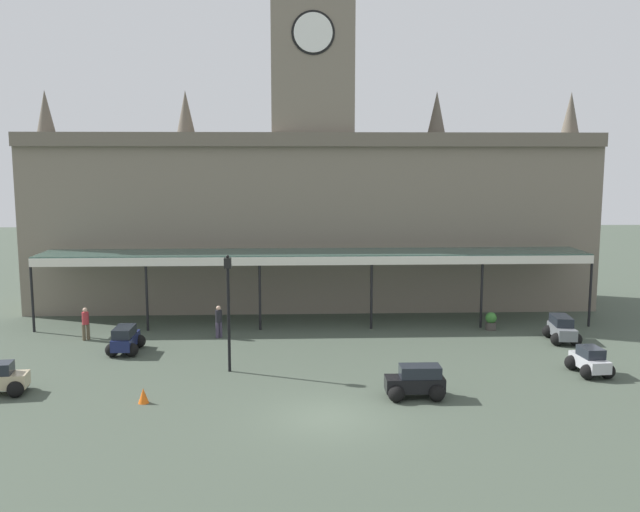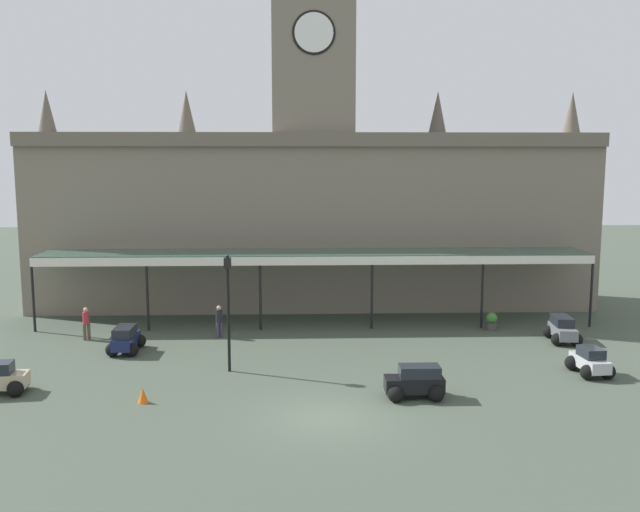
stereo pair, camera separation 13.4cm
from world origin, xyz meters
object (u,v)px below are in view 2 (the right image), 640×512
(car_black_estate, at_px, (415,383))
(car_grey_estate, at_px, (562,331))
(traffic_cone, at_px, (143,395))
(planter_near_kerb, at_px, (492,321))
(car_navy_estate, at_px, (126,340))
(car_silver_sedan, at_px, (590,363))
(pedestrian_beside_cars, at_px, (86,322))
(pedestrian_near_entrance, at_px, (219,320))
(victorian_lamppost, at_px, (228,300))

(car_black_estate, bearing_deg, car_grey_estate, 41.75)
(traffic_cone, relative_size, planter_near_kerb, 0.60)
(car_grey_estate, bearing_deg, car_navy_estate, -177.04)
(car_grey_estate, xyz_separation_m, car_navy_estate, (-21.43, -1.11, 0.00))
(car_black_estate, bearing_deg, traffic_cone, -178.97)
(car_silver_sedan, distance_m, pedestrian_beside_cars, 24.00)
(pedestrian_beside_cars, bearing_deg, car_grey_estate, -2.93)
(car_silver_sedan, bearing_deg, pedestrian_near_entrance, 157.86)
(car_grey_estate, height_order, planter_near_kerb, car_grey_estate)
(pedestrian_near_entrance, bearing_deg, car_navy_estate, -148.59)
(pedestrian_beside_cars, relative_size, pedestrian_near_entrance, 1.00)
(pedestrian_beside_cars, bearing_deg, traffic_cone, -62.39)
(victorian_lamppost, height_order, planter_near_kerb, victorian_lamppost)
(car_black_estate, relative_size, traffic_cone, 3.91)
(pedestrian_beside_cars, bearing_deg, victorian_lamppost, -35.38)
(car_silver_sedan, xyz_separation_m, pedestrian_beside_cars, (-23.10, 6.49, 0.41))
(victorian_lamppost, bearing_deg, car_navy_estate, 148.70)
(pedestrian_near_entrance, height_order, traffic_cone, pedestrian_near_entrance)
(planter_near_kerb, bearing_deg, traffic_cone, -147.13)
(car_navy_estate, relative_size, car_silver_sedan, 1.06)
(car_navy_estate, distance_m, pedestrian_near_entrance, 4.86)
(car_black_estate, bearing_deg, car_navy_estate, 151.90)
(car_silver_sedan, distance_m, traffic_cone, 18.47)
(car_silver_sedan, height_order, traffic_cone, car_silver_sedan)
(pedestrian_beside_cars, distance_m, planter_near_kerb, 21.13)
(car_black_estate, bearing_deg, pedestrian_beside_cars, 149.10)
(car_grey_estate, xyz_separation_m, traffic_cone, (-19.13, -8.04, -0.28))
(car_silver_sedan, distance_m, victorian_lamppost, 15.63)
(car_black_estate, height_order, victorian_lamppost, victorian_lamppost)
(car_silver_sedan, distance_m, pedestrian_near_entrance, 17.74)
(car_navy_estate, xyz_separation_m, planter_near_kerb, (18.55, 3.56, -0.07))
(car_navy_estate, distance_m, car_black_estate, 14.32)
(pedestrian_near_entrance, bearing_deg, car_grey_estate, -4.70)
(pedestrian_near_entrance, height_order, victorian_lamppost, victorian_lamppost)
(victorian_lamppost, xyz_separation_m, traffic_cone, (-2.89, -3.77, -2.86))
(victorian_lamppost, distance_m, traffic_cone, 5.55)
(car_navy_estate, xyz_separation_m, car_silver_sedan, (20.56, -4.16, -0.06))
(pedestrian_beside_cars, height_order, traffic_cone, pedestrian_beside_cars)
(pedestrian_near_entrance, xyz_separation_m, planter_near_kerb, (14.41, 1.04, -0.42))
(car_navy_estate, height_order, traffic_cone, car_navy_estate)
(car_navy_estate, height_order, planter_near_kerb, car_navy_estate)
(pedestrian_near_entrance, relative_size, planter_near_kerb, 1.74)
(car_grey_estate, bearing_deg, planter_near_kerb, 139.55)
(car_silver_sedan, bearing_deg, planter_near_kerb, 104.61)
(traffic_cone, bearing_deg, car_navy_estate, 108.42)
(car_black_estate, distance_m, pedestrian_beside_cars, 17.69)
(car_silver_sedan, distance_m, car_black_estate, 8.34)
(car_silver_sedan, height_order, planter_near_kerb, car_silver_sedan)
(car_grey_estate, xyz_separation_m, victorian_lamppost, (-16.24, -4.27, 2.58))
(pedestrian_beside_cars, height_order, victorian_lamppost, victorian_lamppost)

